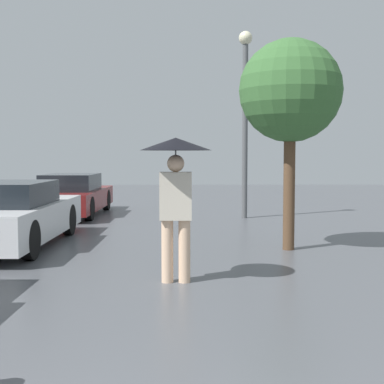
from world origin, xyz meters
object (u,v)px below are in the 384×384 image
at_px(tree, 288,92).
at_px(street_lamp, 243,102).
at_px(parked_car_farthest, 71,196).
at_px(pedestrian, 174,174).
at_px(parked_car_middle, 8,215).

height_order(tree, street_lamp, street_lamp).
distance_m(parked_car_farthest, street_lamp, 5.64).
relative_size(pedestrian, parked_car_middle, 0.44).
bearing_deg(tree, pedestrian, -128.19).
height_order(parked_car_farthest, street_lamp, street_lamp).
distance_m(pedestrian, tree, 3.53).
bearing_deg(parked_car_middle, parked_car_farthest, 90.07).
bearing_deg(street_lamp, parked_car_farthest, 171.47).
bearing_deg(pedestrian, street_lamp, 77.48).
distance_m(tree, street_lamp, 5.03).
relative_size(pedestrian, tree, 0.51).
bearing_deg(parked_car_farthest, tree, -47.55).
relative_size(parked_car_farthest, tree, 1.18).
bearing_deg(pedestrian, parked_car_middle, 138.07).
xyz_separation_m(parked_car_middle, tree, (5.25, -0.38, 2.28)).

